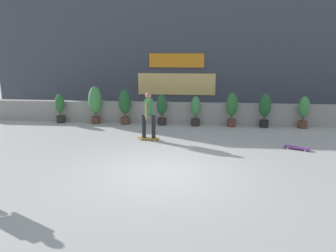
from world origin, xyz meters
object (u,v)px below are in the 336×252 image
Objects in this scene: potted_plant_4 at (196,110)px; skater_by_wall_left at (149,114)px; potted_plant_3 at (162,108)px; potted_plant_7 at (304,111)px; potted_plant_0 at (60,107)px; potted_plant_1 at (95,102)px; potted_plant_2 at (125,104)px; potted_plant_5 at (232,107)px; potted_plant_6 at (265,108)px; skateboard_near_camera at (297,148)px.

potted_plant_4 is 0.74× the size of skater_by_wall_left.
potted_plant_3 reaches higher than potted_plant_7.
potted_plant_7 is 0.77× the size of skater_by_wall_left.
potted_plant_0 is 0.96× the size of potted_plant_3.
potted_plant_3 is at bearing 0.00° from potted_plant_0.
potted_plant_0 is 1.61m from potted_plant_1.
skater_by_wall_left is at bearing -123.37° from potted_plant_4.
potted_plant_7 is (7.39, -0.00, -0.14)m from potted_plant_2.
potted_plant_5 is 1.34m from potted_plant_6.
potted_plant_1 is at bearing 180.00° from potted_plant_4.
potted_plant_0 is 4.48m from potted_plant_3.
potted_plant_3 is 5.72m from skateboard_near_camera.
potted_plant_6 is at bearing 28.81° from skater_by_wall_left.
potted_plant_4 is at bearing 0.00° from potted_plant_2.
potted_plant_4 is (4.32, 0.00, -0.27)m from potted_plant_1.
potted_plant_3 is (2.89, 0.00, -0.21)m from potted_plant_1.
potted_plant_6 is (2.83, -0.00, 0.12)m from potted_plant_4.
potted_plant_4 is 0.90× the size of potted_plant_6.
potted_plant_0 is at bearing 180.00° from potted_plant_3.
potted_plant_3 is at bearing 180.00° from potted_plant_7.
potted_plant_6 is (5.84, -0.00, -0.07)m from potted_plant_2.
potted_plant_5 reaches higher than potted_plant_6.
potted_plant_5 is (1.49, 0.00, 0.13)m from potted_plant_4.
potted_plant_6 is 1.55m from potted_plant_7.
potted_plant_2 reaches higher than potted_plant_5.
skater_by_wall_left reaches higher than potted_plant_7.
potted_plant_5 is 1.08× the size of potted_plant_7.
potted_plant_3 is at bearing 0.00° from potted_plant_2.
potted_plant_4 is at bearing -0.00° from potted_plant_0.
potted_plant_7 is at bearing -0.00° from potted_plant_5.
skateboard_near_camera is (4.75, -3.11, -0.67)m from potted_plant_3.
potted_plant_4 is 2.83m from potted_plant_6.
potted_plant_0 is 5.90m from potted_plant_4.
potted_plant_3 is 1.01× the size of potted_plant_7.
skateboard_near_camera is (9.23, -3.11, -0.63)m from potted_plant_0.
potted_plant_0 is 9.76m from skateboard_near_camera.
potted_plant_6 is at bearing -0.00° from potted_plant_4.
potted_plant_5 is at bearing 0.00° from potted_plant_1.
potted_plant_5 is at bearing -0.00° from potted_plant_3.
potted_plant_5 is at bearing 120.57° from skateboard_near_camera.
potted_plant_5 is 3.69m from skateboard_near_camera.
skater_by_wall_left is (-1.60, -2.44, 0.26)m from potted_plant_4.
skateboard_near_camera is (0.50, -3.11, -0.74)m from potted_plant_6.
skateboard_near_camera is (3.33, -3.11, -0.62)m from potted_plant_4.
potted_plant_0 is 0.78× the size of potted_plant_1.
potted_plant_1 is 7.14m from potted_plant_6.
potted_plant_4 reaches higher than skateboard_near_camera.
potted_plant_0 is at bearing 180.00° from potted_plant_1.
skater_by_wall_left reaches higher than potted_plant_3.
potted_plant_4 is at bearing 180.00° from potted_plant_5.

